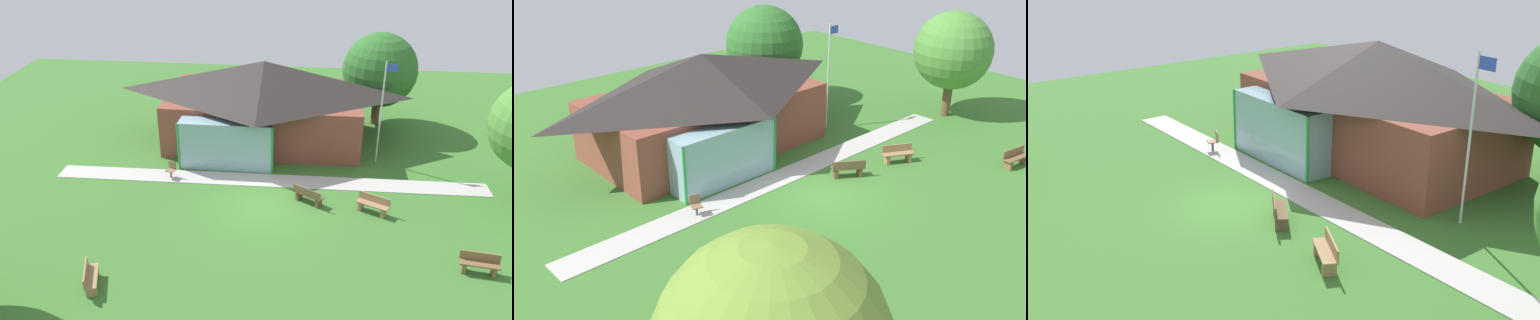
{
  "view_description": "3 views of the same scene",
  "coord_description": "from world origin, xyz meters",
  "views": [
    {
      "loc": [
        1.88,
        -21.27,
        13.28
      ],
      "look_at": [
        -0.67,
        2.4,
        1.13
      ],
      "focal_mm": 37.41,
      "sensor_mm": 36.0,
      "label": 1
    },
    {
      "loc": [
        -16.48,
        -14.96,
        11.93
      ],
      "look_at": [
        -0.99,
        2.27,
        1.13
      ],
      "focal_mm": 41.59,
      "sensor_mm": 36.0,
      "label": 2
    },
    {
      "loc": [
        16.39,
        -10.2,
        9.07
      ],
      "look_at": [
        0.03,
        2.11,
        1.16
      ],
      "focal_mm": 43.06,
      "sensor_mm": 36.0,
      "label": 3
    }
  ],
  "objects": [
    {
      "name": "bench_rear_near_path",
      "position": [
        2.02,
        0.4,
        0.4
      ],
      "size": [
        1.5,
        1.19,
        0.84
      ],
      "rotation": [
        0.0,
        0.0,
        5.71
      ],
      "color": "brown",
      "rests_on": "ground_plane"
    },
    {
      "name": "pavilion",
      "position": [
        -0.81,
        7.22,
        2.46
      ],
      "size": [
        11.87,
        7.82,
        4.75
      ],
      "color": "brown",
      "rests_on": "ground_plane"
    },
    {
      "name": "bench_mid_right",
      "position": [
        4.97,
        -0.1,
        0.4
      ],
      "size": [
        1.53,
        1.09,
        0.84
      ],
      "rotation": [
        0.0,
        0.0,
        2.65
      ],
      "color": "#9E7A51",
      "rests_on": "ground_plane"
    },
    {
      "name": "patio_chair_west",
      "position": [
        -5.01,
        2.18,
        0.42
      ],
      "size": [
        0.56,
        0.56,
        0.86
      ],
      "rotation": [
        0.0,
        0.0,
        2.82
      ],
      "color": "#8C6B4C",
      "rests_on": "ground_plane"
    },
    {
      "name": "ground_plane",
      "position": [
        0.0,
        0.0,
        0.0
      ],
      "size": [
        44.0,
        44.0,
        0.0
      ],
      "primitive_type": "plane",
      "color": "#3D752D"
    },
    {
      "name": "flagpole",
      "position": [
        5.62,
        5.09,
        3.1
      ],
      "size": [
        0.64,
        0.08,
        5.63
      ],
      "color": "silver",
      "rests_on": "ground_plane"
    },
    {
      "name": "footpath",
      "position": [
        0.0,
        2.35,
        0.01
      ],
      "size": [
        21.84,
        1.61,
        0.03
      ],
      "primitive_type": "cube",
      "rotation": [
        0.0,
        0.0,
        0.01
      ],
      "color": "#BCB7B2",
      "rests_on": "ground_plane"
    }
  ]
}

